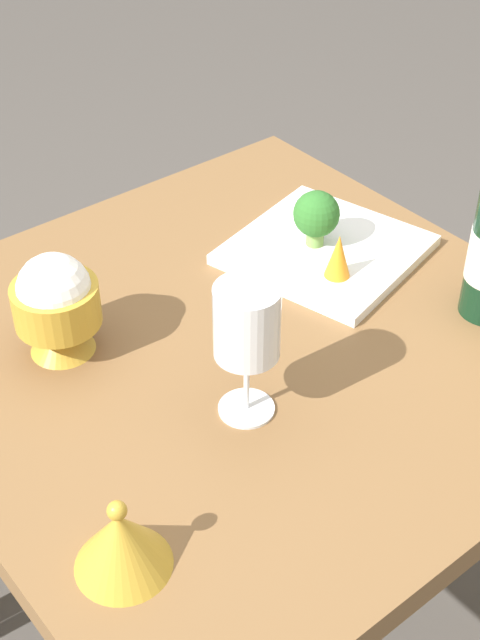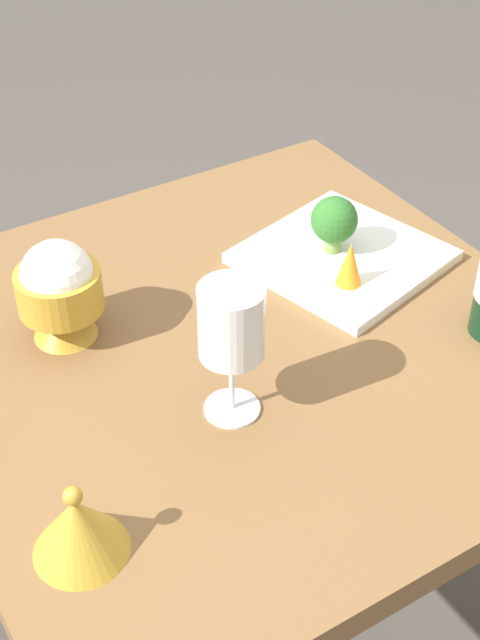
{
  "view_description": "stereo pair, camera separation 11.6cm",
  "coord_description": "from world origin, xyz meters",
  "px_view_note": "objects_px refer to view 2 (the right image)",
  "views": [
    {
      "loc": [
        -0.7,
        0.57,
        1.48
      ],
      "look_at": [
        0.0,
        0.0,
        0.76
      ],
      "focal_mm": 50.28,
      "sensor_mm": 36.0,
      "label": 1
    },
    {
      "loc": [
        -0.77,
        0.47,
        1.48
      ],
      "look_at": [
        0.0,
        0.0,
        0.76
      ],
      "focal_mm": 50.28,
      "sensor_mm": 36.0,
      "label": 2
    }
  ],
  "objects_px": {
    "rice_bowl": "(59,289)",
    "serving_plate": "(343,257)",
    "wine_glass": "(231,326)",
    "broccoli_floret": "(334,221)",
    "rice_bowl_lid": "(78,526)",
    "carrot_garnish_left": "(350,263)"
  },
  "relations": [
    {
      "from": "rice_bowl",
      "to": "carrot_garnish_left",
      "type": "xyz_separation_m",
      "value": [
        -0.12,
        -0.37,
        -0.02
      ]
    },
    {
      "from": "wine_glass",
      "to": "carrot_garnish_left",
      "type": "bearing_deg",
      "value": -65.84
    },
    {
      "from": "rice_bowl",
      "to": "serving_plate",
      "type": "bearing_deg",
      "value": -97.55
    },
    {
      "from": "carrot_garnish_left",
      "to": "serving_plate",
      "type": "bearing_deg",
      "value": -31.61
    },
    {
      "from": "rice_bowl_lid",
      "to": "serving_plate",
      "type": "distance_m",
      "value": 0.6
    },
    {
      "from": "serving_plate",
      "to": "broccoli_floret",
      "type": "relative_size",
      "value": 3.55
    },
    {
      "from": "broccoli_floret",
      "to": "serving_plate",
      "type": "bearing_deg",
      "value": -141.74
    },
    {
      "from": "wine_glass",
      "to": "broccoli_floret",
      "type": "xyz_separation_m",
      "value": [
        0.19,
        -0.29,
        -0.06
      ]
    },
    {
      "from": "rice_bowl",
      "to": "rice_bowl_lid",
      "type": "distance_m",
      "value": 0.35
    },
    {
      "from": "carrot_garnish_left",
      "to": "rice_bowl_lid",
      "type": "bearing_deg",
      "value": 113.08
    },
    {
      "from": "serving_plate",
      "to": "broccoli_floret",
      "type": "height_order",
      "value": "broccoli_floret"
    },
    {
      "from": "serving_plate",
      "to": "broccoli_floret",
      "type": "bearing_deg",
      "value": 38.26
    },
    {
      "from": "rice_bowl",
      "to": "broccoli_floret",
      "type": "height_order",
      "value": "rice_bowl"
    },
    {
      "from": "wine_glass",
      "to": "rice_bowl",
      "type": "relative_size",
      "value": 1.26
    },
    {
      "from": "wine_glass",
      "to": "rice_bowl_lid",
      "type": "height_order",
      "value": "wine_glass"
    },
    {
      "from": "rice_bowl",
      "to": "rice_bowl_lid",
      "type": "xyz_separation_m",
      "value": [
        -0.33,
        0.12,
        -0.04
      ]
    },
    {
      "from": "broccoli_floret",
      "to": "wine_glass",
      "type": "bearing_deg",
      "value": 123.93
    },
    {
      "from": "rice_bowl_lid",
      "to": "broccoli_floret",
      "type": "relative_size",
      "value": 1.17
    },
    {
      "from": "rice_bowl",
      "to": "carrot_garnish_left",
      "type": "height_order",
      "value": "rice_bowl"
    },
    {
      "from": "wine_glass",
      "to": "rice_bowl",
      "type": "bearing_deg",
      "value": 25.64
    },
    {
      "from": "rice_bowl_lid",
      "to": "carrot_garnish_left",
      "type": "distance_m",
      "value": 0.54
    },
    {
      "from": "serving_plate",
      "to": "wine_glass",
      "type": "bearing_deg",
      "value": 121.21
    }
  ]
}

